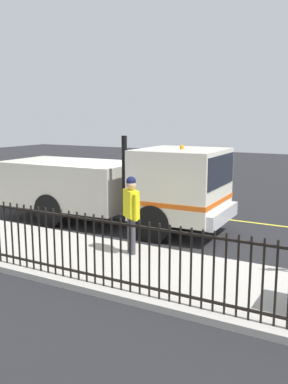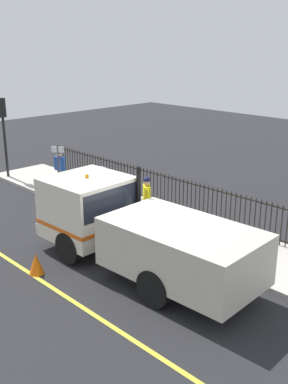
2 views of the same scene
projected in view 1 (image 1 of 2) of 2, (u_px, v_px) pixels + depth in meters
ground_plane at (94, 223)px, 12.50m from camera, size 54.01×54.01×0.00m
sidewalk_slab at (25, 246)px, 10.09m from camera, size 2.76×24.55×0.12m
lane_marking at (136, 208)px, 14.57m from camera, size 0.12×22.09×0.01m
work_truck at (125, 183)px, 11.96m from camera, size 2.53×6.95×2.65m
worker_standing at (131, 207)px, 9.22m from camera, size 0.48×0.52×1.73m
traffic_cone at (201, 208)px, 13.21m from camera, size 0.42×0.42×0.60m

